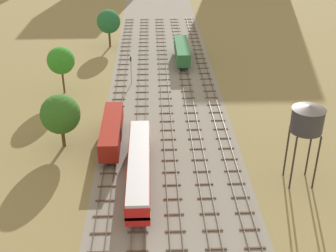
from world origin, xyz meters
The scene contains 15 objects.
ground_plane centered at (0.00, 56.00, 0.00)m, with size 480.00×480.00×0.00m, color olive.
ballast_bed centered at (0.00, 56.00, 0.00)m, with size 21.19×176.00×0.01m, color gray.
track_far_left centered at (-8.59, 57.00, 0.14)m, with size 2.40×126.00×0.29m.
track_left centered at (-4.30, 57.00, 0.14)m, with size 2.40×126.00×0.29m.
track_centre_left centered at (0.00, 57.00, 0.14)m, with size 2.40×126.00×0.29m.
track_centre centered at (4.30, 57.00, 0.14)m, with size 2.40×126.00×0.29m.
track_centre_right centered at (8.59, 57.00, 0.14)m, with size 2.40×126.00×0.29m.
diesel_railcar_left_nearest centered at (-4.30, 38.24, 2.60)m, with size 2.96×20.50×3.80m.
freight_boxcar_far_left_near centered at (-8.59, 48.38, 2.45)m, with size 2.87×14.00×3.60m.
freight_boxcar_centre_mid centered at (4.30, 84.03, 2.45)m, with size 2.87×14.00×3.60m.
water_tower centered at (16.85, 37.79, 9.38)m, with size 4.24×4.24×11.32m.
signal_post_nearest centered at (-6.44, 71.76, 3.62)m, with size 0.28×0.47×5.74m.
lineside_tree_0 centered at (-19.06, 68.04, 6.41)m, with size 5.08×5.08×8.97m.
lineside_tree_1 centered at (-15.89, 48.22, 5.43)m, with size 5.89×5.89×8.38m.
lineside_tree_2 centered at (-12.41, 94.75, 6.17)m, with size 5.57×5.57×8.98m.
Camera 1 is at (-2.35, -11.27, 35.53)m, focal length 48.41 mm.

